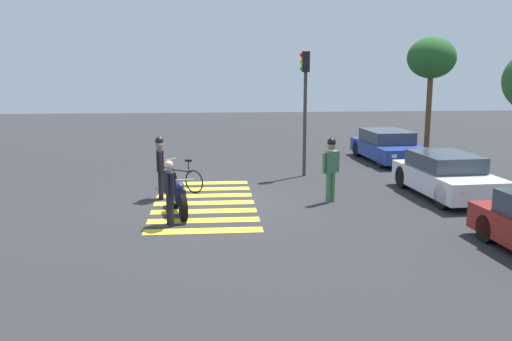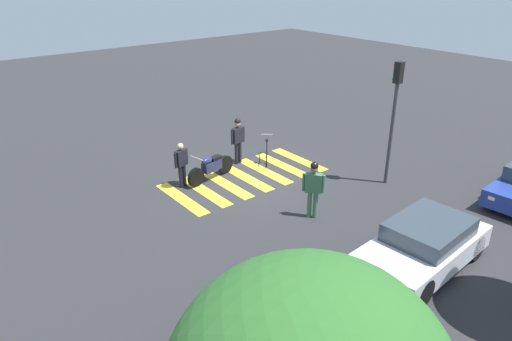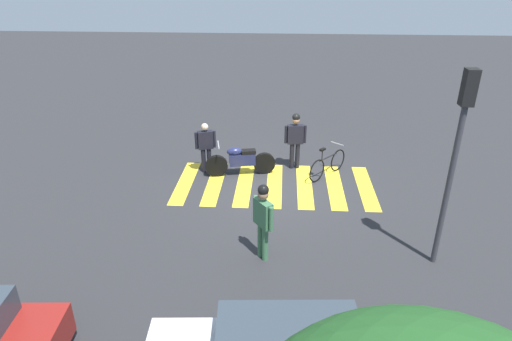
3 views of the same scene
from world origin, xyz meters
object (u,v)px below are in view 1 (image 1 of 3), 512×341
Objects in this scene: officer_on_foot at (160,163)px; traffic_light_pole at (305,93)px; leaning_bicycle at (181,178)px; pedestrian_bystander at (331,165)px; police_motorcycle at (179,196)px; car_white_van at (447,176)px; car_blue_hatchback at (388,146)px; officer_by_motorcycle at (170,189)px.

traffic_light_pole is at bearing 122.68° from officer_on_foot.
pedestrian_bystander is (1.78, 4.31, 0.69)m from leaning_bicycle.
car_white_van reaches higher than police_motorcycle.
pedestrian_bystander is at bearing -29.99° from car_blue_hatchback.
police_motorcycle is at bearing 1.38° from leaning_bicycle.
police_motorcycle is at bearing 19.93° from officer_on_foot.
officer_by_motorcycle is at bearing -7.85° from police_motorcycle.
officer_on_foot is 2.82m from officer_by_motorcycle.
pedestrian_bystander is 4.22m from traffic_light_pole.
police_motorcycle is 6.71m from traffic_light_pole.
officer_by_motorcycle is at bearing 9.31° from officer_on_foot.
officer_on_foot is at bearing -56.20° from car_blue_hatchback.
officer_on_foot is at bearing -170.69° from officer_by_motorcycle.
officer_on_foot reaches higher than car_white_van.
car_blue_hatchback is at bearing 120.54° from leaning_bicycle.
car_blue_hatchback is 0.98× the size of traffic_light_pole.
leaning_bicycle is 4.72m from pedestrian_bystander.
traffic_light_pole is at bearing -132.49° from car_white_van.
police_motorcycle is 1.20m from officer_by_motorcycle.
pedestrian_bystander is (0.78, 4.86, 0.01)m from officer_on_foot.
leaning_bicycle is at bearing 178.68° from officer_by_motorcycle.
car_blue_hatchback is (-7.46, 8.04, 0.13)m from police_motorcycle.
traffic_light_pole reaches higher than leaning_bicycle.
car_white_van is at bearing 96.55° from pedestrian_bystander.
officer_by_motorcycle is 0.38× the size of car_blue_hatchback.
leaning_bicycle is at bearing -99.85° from car_white_van.
officer_by_motorcycle is at bearing -43.72° from car_blue_hatchback.
car_white_van is 0.95× the size of traffic_light_pole.
officer_on_foot reaches higher than officer_by_motorcycle.
car_white_van is (1.37, 7.91, 0.23)m from leaning_bicycle.
leaning_bicycle is at bearing -112.48° from pedestrian_bystander.
car_white_van reaches higher than car_blue_hatchback.
officer_on_foot is 8.47m from car_white_van.
leaning_bicycle is 9.41m from car_blue_hatchback.
officer_on_foot is at bearing -57.32° from traffic_light_pole.
pedestrian_bystander is at bearing -83.45° from car_white_van.
car_blue_hatchback is at bearing 123.80° from officer_on_foot.
pedestrian_bystander is 7.60m from car_blue_hatchback.
leaning_bicycle is at bearing -64.15° from traffic_light_pole.
officer_on_foot is 4.92m from pedestrian_bystander.
pedestrian_bystander is (-0.90, 4.25, 0.61)m from police_motorcycle.
police_motorcycle is 4.39m from pedestrian_bystander.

